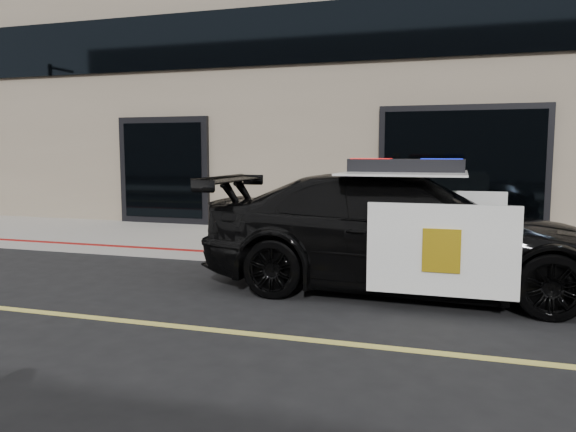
% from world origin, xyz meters
% --- Properties ---
extents(ground, '(120.00, 120.00, 0.00)m').
position_xyz_m(ground, '(0.00, 0.00, 0.00)').
color(ground, black).
rests_on(ground, ground).
extents(sidewalk_n, '(60.00, 3.50, 0.15)m').
position_xyz_m(sidewalk_n, '(0.00, 5.25, 0.07)').
color(sidewalk_n, gray).
rests_on(sidewalk_n, ground).
extents(police_car, '(2.54, 5.55, 1.82)m').
position_xyz_m(police_car, '(-1.71, 2.42, 0.82)').
color(police_car, black).
rests_on(police_car, ground).
extents(fire_hydrant, '(0.35, 0.49, 0.77)m').
position_xyz_m(fire_hydrant, '(-4.92, 4.18, 0.51)').
color(fire_hydrant, beige).
rests_on(fire_hydrant, sidewalk_n).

